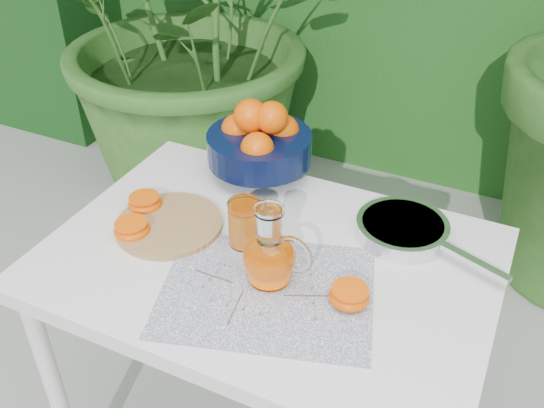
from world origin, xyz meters
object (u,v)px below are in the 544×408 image
at_px(cutting_board, 169,225).
at_px(saute_pan, 403,229).
at_px(fruit_bowl, 260,141).
at_px(juice_pitcher, 270,256).
at_px(white_table, 268,283).

bearing_deg(cutting_board, saute_pan, 21.88).
height_order(fruit_bowl, saute_pan, fruit_bowl).
xyz_separation_m(juice_pitcher, saute_pan, (0.21, 0.27, -0.05)).
bearing_deg(cutting_board, juice_pitcher, -12.14).
relative_size(cutting_board, fruit_bowl, 0.70).
distance_m(fruit_bowl, juice_pitcher, 0.43).
distance_m(white_table, fruit_bowl, 0.40).
xyz_separation_m(cutting_board, juice_pitcher, (0.30, -0.06, 0.06)).
bearing_deg(fruit_bowl, cutting_board, -105.54).
relative_size(white_table, saute_pan, 2.53).
bearing_deg(juice_pitcher, fruit_bowl, 119.37).
height_order(juice_pitcher, saute_pan, juice_pitcher).
relative_size(white_table, cutting_board, 3.92).
height_order(cutting_board, saute_pan, saute_pan).
height_order(white_table, juice_pitcher, juice_pitcher).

